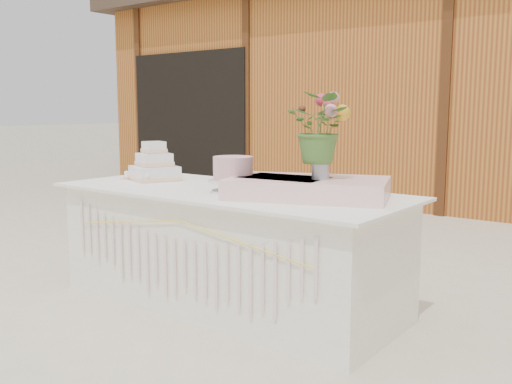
# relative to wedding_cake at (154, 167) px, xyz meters

# --- Properties ---
(ground) EXTENTS (80.00, 80.00, 0.00)m
(ground) POSITION_rel_wedding_cake_xyz_m (0.76, -0.06, -0.87)
(ground) COLOR beige
(ground) RESTS_ON ground
(barn) EXTENTS (12.60, 4.60, 3.30)m
(barn) POSITION_rel_wedding_cake_xyz_m (0.75, 5.94, 0.81)
(barn) COLOR #A86623
(barn) RESTS_ON ground
(cake_table) EXTENTS (2.40, 1.00, 0.77)m
(cake_table) POSITION_rel_wedding_cake_xyz_m (0.76, -0.06, -0.48)
(cake_table) COLOR white
(cake_table) RESTS_ON ground
(wedding_cake) EXTENTS (0.42, 0.42, 0.29)m
(wedding_cake) POSITION_rel_wedding_cake_xyz_m (0.00, 0.00, 0.00)
(wedding_cake) COLOR white
(wedding_cake) RESTS_ON cake_table
(pink_cake_stand) EXTENTS (0.32, 0.32, 0.23)m
(pink_cake_stand) POSITION_rel_wedding_cake_xyz_m (0.87, -0.14, 0.03)
(pink_cake_stand) COLOR white
(pink_cake_stand) RESTS_ON cake_table
(satin_runner) EXTENTS (1.05, 0.82, 0.12)m
(satin_runner) POSITION_rel_wedding_cake_xyz_m (1.35, -0.03, -0.04)
(satin_runner) COLOR beige
(satin_runner) RESTS_ON cake_table
(flower_vase) EXTENTS (0.10, 0.10, 0.14)m
(flower_vase) POSITION_rel_wedding_cake_xyz_m (1.44, -0.03, 0.09)
(flower_vase) COLOR #A3A3A7
(flower_vase) RESTS_ON satin_runner
(bouquet) EXTENTS (0.39, 0.34, 0.41)m
(bouquet) POSITION_rel_wedding_cake_xyz_m (1.44, -0.03, 0.36)
(bouquet) COLOR #3F6628
(bouquet) RESTS_ON flower_vase
(loose_flowers) EXTENTS (0.27, 0.37, 0.02)m
(loose_flowers) POSITION_rel_wedding_cake_xyz_m (-0.24, 0.07, -0.09)
(loose_flowers) COLOR pink
(loose_flowers) RESTS_ON cake_table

